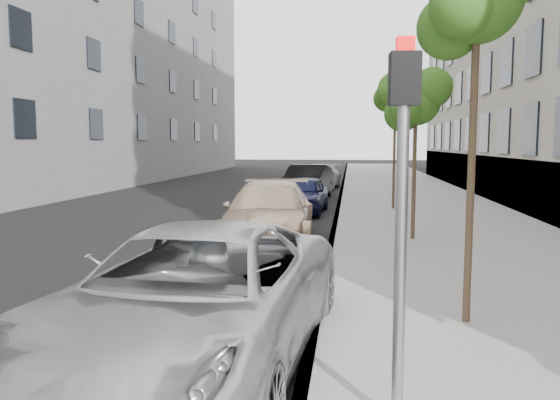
% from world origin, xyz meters
% --- Properties ---
extents(ground, '(160.00, 160.00, 0.00)m').
position_xyz_m(ground, '(0.00, 0.00, 0.00)').
color(ground, black).
rests_on(ground, ground).
extents(sidewalk, '(6.40, 72.00, 0.14)m').
position_xyz_m(sidewalk, '(4.30, 24.00, 0.07)').
color(sidewalk, gray).
rests_on(sidewalk, ground).
extents(curb, '(0.15, 72.00, 0.14)m').
position_xyz_m(curb, '(1.18, 24.00, 0.07)').
color(curb, '#9E9B93').
rests_on(curb, ground).
extents(tree_near, '(1.54, 1.34, 4.99)m').
position_xyz_m(tree_near, '(3.23, 1.50, 4.36)').
color(tree_near, '#38281C').
rests_on(tree_near, sidewalk).
extents(tree_mid, '(1.60, 1.40, 4.23)m').
position_xyz_m(tree_mid, '(3.23, 8.00, 3.58)').
color(tree_mid, '#38281C').
rests_on(tree_mid, sidewalk).
extents(tree_far, '(1.66, 1.46, 5.16)m').
position_xyz_m(tree_far, '(3.23, 14.50, 4.47)').
color(tree_far, '#38281C').
rests_on(tree_far, sidewalk).
extents(signal_pole, '(0.26, 0.20, 3.24)m').
position_xyz_m(signal_pole, '(2.04, -1.40, 2.16)').
color(signal_pole, '#939699').
rests_on(signal_pole, sidewalk).
extents(minivan, '(3.10, 5.90, 1.58)m').
position_xyz_m(minivan, '(-0.10, -0.11, 0.79)').
color(minivan, '#BABDBF').
rests_on(minivan, ground).
extents(suv, '(2.49, 5.47, 1.55)m').
position_xyz_m(suv, '(-0.39, 7.46, 0.78)').
color(suv, '#CFB293').
rests_on(suv, ground).
extents(sedan_blue, '(1.85, 4.07, 1.36)m').
position_xyz_m(sedan_blue, '(-0.10, 13.86, 0.68)').
color(sedan_blue, '#111339').
rests_on(sedan_blue, ground).
extents(sedan_black, '(2.34, 4.94, 1.56)m').
position_xyz_m(sedan_black, '(-0.33, 18.82, 0.78)').
color(sedan_black, black).
rests_on(sedan_black, ground).
extents(sedan_rear, '(2.49, 4.92, 1.37)m').
position_xyz_m(sedan_rear, '(-0.10, 24.77, 0.69)').
color(sedan_rear, '#A4A8AC').
rests_on(sedan_rear, ground).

